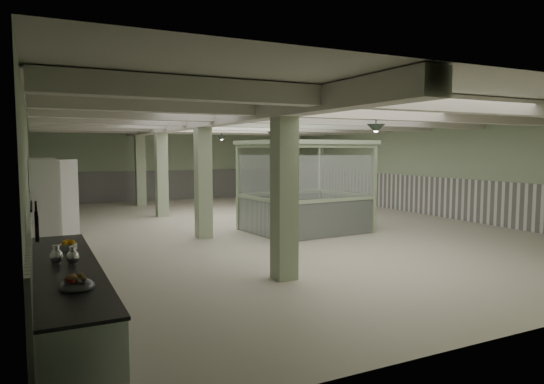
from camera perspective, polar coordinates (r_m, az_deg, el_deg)
name	(u,v)px	position (r m, az deg, el deg)	size (l,w,h in m)	color
floor	(266,227)	(16.12, -0.66, -4.10)	(20.00, 20.00, 0.00)	beige
ceiling	(266,117)	(15.95, -0.67, 8.78)	(14.00, 20.00, 0.02)	beige
wall_back	(182,164)	(25.31, -10.55, 3.23)	(14.00, 0.02, 3.60)	#9DB28E
wall_left	(28,178)	(14.36, -26.74, 1.47)	(0.02, 20.00, 3.60)	#9DB28E
wall_right	(427,169)	(19.98, 17.75, 2.62)	(0.02, 20.00, 3.60)	#9DB28E
wainscot_left	(31,217)	(14.45, -26.47, -2.68)	(0.05, 19.90, 1.50)	silver
wainscot_right	(426,195)	(20.03, 17.62, -0.38)	(0.05, 19.90, 1.50)	silver
wainscot_back	(182,185)	(25.34, -10.50, 0.85)	(13.90, 0.05, 1.50)	silver
girder	(192,122)	(15.02, -9.39, 8.11)	(0.45, 19.90, 0.40)	silver
beam_a	(440,103)	(9.75, 19.11, 9.84)	(13.90, 0.35, 0.32)	silver
beam_b	(359,112)	(11.64, 10.20, 9.21)	(13.90, 0.35, 0.32)	silver
beam_c	(305,118)	(13.73, 3.91, 8.63)	(13.90, 0.35, 0.32)	silver
beam_d	(266,123)	(15.94, -0.67, 8.14)	(13.90, 0.35, 0.32)	silver
beam_e	(237,126)	(18.22, -4.12, 7.73)	(13.90, 0.35, 0.32)	silver
beam_f	(214,129)	(20.55, -6.78, 7.40)	(13.90, 0.35, 0.32)	silver
beam_g	(196,131)	(22.92, -8.90, 7.13)	(13.90, 0.35, 0.32)	silver
column_a	(284,188)	(9.46, 1.46, 0.44)	(0.42, 0.42, 3.60)	#A9B995
column_b	(203,176)	(14.06, -8.10, 1.90)	(0.42, 0.42, 3.60)	#A9B995
column_c	(161,169)	(18.87, -12.88, 2.61)	(0.42, 0.42, 3.60)	#A9B995
column_d	(140,166)	(22.78, -15.24, 2.95)	(0.42, 0.42, 3.60)	#A9B995
hook_rail	(31,206)	(6.77, -26.47, -1.48)	(0.02, 0.02, 1.20)	black
pendant_front	(376,129)	(11.93, 12.12, 7.29)	(0.44, 0.44, 0.22)	#2D3C2F
pendant_mid	(273,135)	(16.59, 0.14, 6.73)	(0.44, 0.44, 0.22)	#2D3C2F
pendant_back	(222,138)	(21.18, -5.95, 6.34)	(0.44, 0.44, 0.22)	#2D3C2F
prep_counter	(66,296)	(7.69, -23.09, -11.19)	(0.91, 5.21, 0.91)	silver
pitcher_near	(56,255)	(7.74, -24.04, -6.74)	(0.19, 0.21, 0.27)	silver
pitcher_far	(73,256)	(7.61, -22.38, -6.92)	(0.18, 0.20, 0.26)	silver
veg_colander	(77,282)	(6.26, -21.97, -9.81)	(0.41, 0.41, 0.19)	#404045
orange_bowl	(68,247)	(8.69, -22.85, -6.02)	(0.28, 0.28, 0.10)	#B2B2B7
skillet_near	(37,229)	(6.30, -25.93, -3.92)	(0.31, 0.31, 0.04)	black
skillet_far	(36,224)	(6.75, -25.97, -3.36)	(0.30, 0.30, 0.04)	black
walkin_cooler	(45,199)	(14.63, -25.17, -0.72)	(1.18, 2.65, 2.43)	silver
guard_booth	(305,171)	(15.09, 3.89, 2.46)	(3.73, 3.23, 2.83)	#A3B793
filing_cabinet	(350,208)	(16.67, 9.19, -1.92)	(0.36, 0.52, 1.12)	#565849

